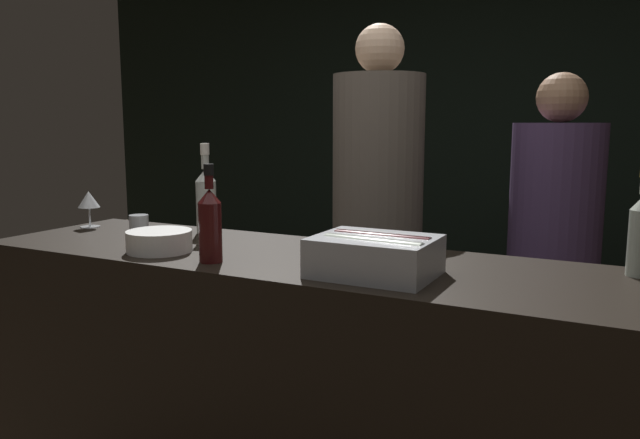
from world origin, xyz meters
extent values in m
cube|color=black|center=(0.00, 2.78, 1.40)|extent=(6.40, 0.06, 2.80)
cube|color=black|center=(0.00, 0.32, 0.51)|extent=(2.40, 0.64, 1.02)
cube|color=#9EA0A5|center=(0.26, 0.19, 1.07)|extent=(0.33, 0.26, 0.11)
cylinder|color=#9EA899|center=(0.27, 0.15, 1.10)|extent=(0.29, 0.09, 0.07)
cylinder|color=black|center=(0.26, 0.24, 1.10)|extent=(0.29, 0.07, 0.07)
cylinder|color=white|center=(-0.51, 0.17, 1.05)|extent=(0.22, 0.22, 0.07)
cylinder|color=gray|center=(-0.51, 0.17, 1.08)|extent=(0.18, 0.18, 0.01)
cylinder|color=silver|center=(-1.11, 0.42, 1.02)|extent=(0.08, 0.08, 0.00)
cylinder|color=silver|center=(-1.11, 0.42, 1.06)|extent=(0.01, 0.01, 0.08)
cone|color=silver|center=(-1.11, 0.42, 1.13)|extent=(0.09, 0.09, 0.07)
cylinder|color=silver|center=(-0.89, 0.47, 1.05)|extent=(0.08, 0.08, 0.06)
sphere|color=#F9D67F|center=(-0.89, 0.47, 1.05)|extent=(0.03, 0.03, 0.03)
cylinder|color=#380F0F|center=(-0.26, 0.12, 1.11)|extent=(0.07, 0.07, 0.18)
cone|color=#380F0F|center=(-0.26, 0.12, 1.22)|extent=(0.07, 0.07, 0.04)
cylinder|color=#380F0F|center=(-0.26, 0.12, 1.28)|extent=(0.03, 0.03, 0.08)
cylinder|color=black|center=(-0.26, 0.12, 1.30)|extent=(0.03, 0.03, 0.03)
cylinder|color=#B2B7AD|center=(-0.59, 0.53, 1.12)|extent=(0.08, 0.08, 0.20)
cone|color=#B2B7AD|center=(-0.59, 0.53, 1.24)|extent=(0.08, 0.08, 0.05)
cylinder|color=#B2B7AD|center=(-0.59, 0.53, 1.32)|extent=(0.03, 0.03, 0.10)
cylinder|color=silver|center=(-0.59, 0.53, 1.34)|extent=(0.03, 0.03, 0.04)
cube|color=black|center=(0.59, 1.43, 0.37)|extent=(0.29, 0.21, 0.75)
cylinder|color=#473356|center=(0.59, 1.43, 1.10)|extent=(0.39, 0.39, 0.69)
sphere|color=#997051|center=(0.59, 1.43, 1.55)|extent=(0.21, 0.21, 0.21)
cube|color=black|center=(-0.12, 1.13, 0.43)|extent=(0.30, 0.22, 0.87)
cylinder|color=#60564C|center=(-0.12, 1.13, 1.26)|extent=(0.40, 0.40, 0.78)
sphere|color=beige|center=(-0.12, 1.13, 1.75)|extent=(0.21, 0.21, 0.21)
camera|label=1|loc=(0.91, -1.40, 1.44)|focal=35.00mm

